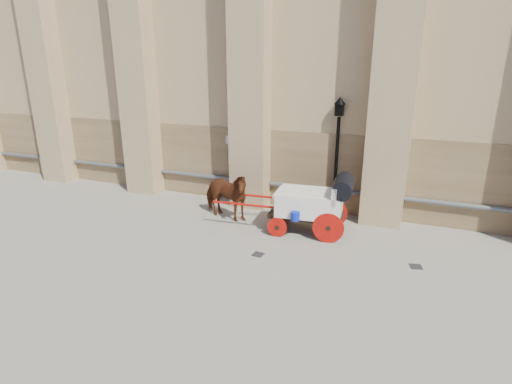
% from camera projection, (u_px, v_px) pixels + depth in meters
% --- Properties ---
extents(ground, '(90.00, 90.00, 0.00)m').
position_uv_depth(ground, '(235.00, 245.00, 12.43)').
color(ground, gray).
rests_on(ground, ground).
extents(horse, '(2.31, 1.43, 1.81)m').
position_uv_depth(horse, '(225.00, 195.00, 14.28)').
color(horse, maroon).
rests_on(horse, ground).
extents(carriage, '(4.67, 1.76, 2.00)m').
position_uv_depth(carriage, '(314.00, 202.00, 13.05)').
color(carriage, black).
rests_on(carriage, ground).
extents(street_lamp, '(0.40, 0.40, 4.30)m').
position_uv_depth(street_lamp, '(337.00, 154.00, 14.27)').
color(street_lamp, black).
rests_on(street_lamp, ground).
extents(drain_grate_near, '(0.35, 0.35, 0.01)m').
position_uv_depth(drain_grate_near, '(258.00, 254.00, 11.80)').
color(drain_grate_near, black).
rests_on(drain_grate_near, ground).
extents(drain_grate_far, '(0.39, 0.39, 0.01)m').
position_uv_depth(drain_grate_far, '(416.00, 267.00, 11.10)').
color(drain_grate_far, black).
rests_on(drain_grate_far, ground).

